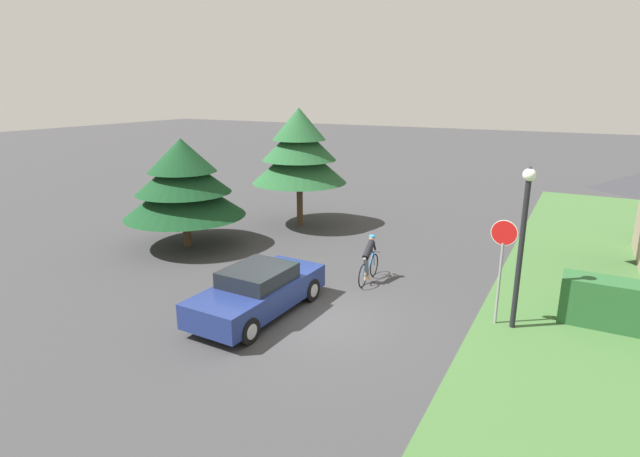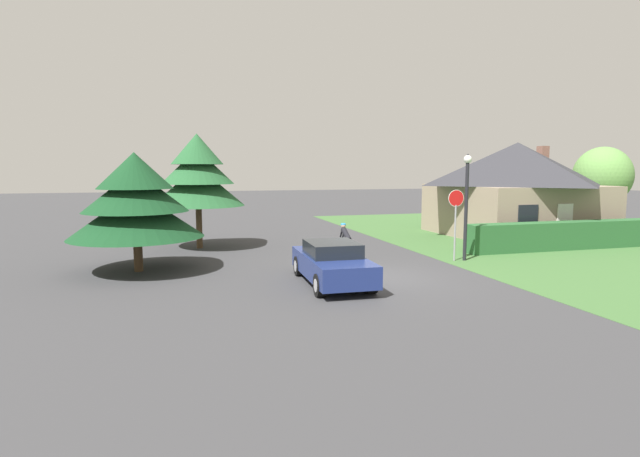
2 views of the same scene
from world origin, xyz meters
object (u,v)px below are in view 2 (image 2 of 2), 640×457
object	(u,v)px
street_lamp	(467,195)
conifer_tall_far	(198,175)
sedan_left_lane	(332,264)
stop_sign	(456,212)
cyclist	(346,243)
conifer_tall_near	(136,201)
cottage_house	(516,187)
deciduous_tree_right	(602,176)

from	to	relation	value
street_lamp	conifer_tall_far	bearing A→B (deg)	148.48
sedan_left_lane	stop_sign	world-z (taller)	stop_sign
sedan_left_lane	cyclist	xyz separation A→B (m)	(1.73, 3.73, 0.07)
conifer_tall_far	street_lamp	bearing A→B (deg)	-31.52
cyclist	conifer_tall_far	xyz separation A→B (m)	(-5.53, 4.99, 2.67)
conifer_tall_far	stop_sign	bearing A→B (deg)	-32.50
conifer_tall_near	conifer_tall_far	size ratio (longest dim) A/B	0.89
cottage_house	stop_sign	world-z (taller)	cottage_house
street_lamp	conifer_tall_near	distance (m)	12.60
stop_sign	deciduous_tree_right	size ratio (longest dim) A/B	0.57
sedan_left_lane	deciduous_tree_right	distance (m)	21.95
sedan_left_lane	deciduous_tree_right	bearing A→B (deg)	-63.31
cottage_house	sedan_left_lane	bearing A→B (deg)	-147.69
conifer_tall_near	deciduous_tree_right	size ratio (longest dim) A/B	0.94
cottage_house	stop_sign	distance (m)	9.84
stop_sign	deciduous_tree_right	bearing A→B (deg)	-151.93
sedan_left_lane	street_lamp	world-z (taller)	street_lamp
street_lamp	deciduous_tree_right	bearing A→B (deg)	26.54
cottage_house	stop_sign	xyz separation A→B (m)	(-7.55, -6.28, -0.67)
conifer_tall_near	sedan_left_lane	bearing A→B (deg)	-31.99
conifer_tall_far	conifer_tall_near	bearing A→B (deg)	-115.77
cyclist	sedan_left_lane	bearing A→B (deg)	151.77
street_lamp	stop_sign	bearing A→B (deg)	174.94
conifer_tall_far	deciduous_tree_right	size ratio (longest dim) A/B	1.06
cottage_house	deciduous_tree_right	xyz separation A→B (m)	(6.29, 0.38, 0.58)
stop_sign	conifer_tall_near	distance (m)	12.17
cyclist	conifer_tall_far	bearing A→B (deg)	44.59
street_lamp	deciduous_tree_right	world-z (taller)	deciduous_tree_right
cottage_house	conifer_tall_near	distance (m)	20.25
cottage_house	conifer_tall_far	bearing A→B (deg)	179.44
cottage_house	cyclist	world-z (taller)	cottage_house
cyclist	conifer_tall_near	xyz separation A→B (m)	(-7.88, 0.11, 1.81)
cottage_house	conifer_tall_near	size ratio (longest dim) A/B	1.79
cottage_house	deciduous_tree_right	distance (m)	6.33
sedan_left_lane	conifer_tall_far	xyz separation A→B (m)	(-3.80, 8.72, 2.74)
cottage_house	cyclist	xyz separation A→B (m)	(-11.75, -5.07, -1.94)
cottage_house	street_lamp	bearing A→B (deg)	-139.19
conifer_tall_near	conifer_tall_far	world-z (taller)	conifer_tall_far
conifer_tall_near	deciduous_tree_right	bearing A→B (deg)	11.62
cyclist	deciduous_tree_right	distance (m)	19.01
street_lamp	conifer_tall_near	bearing A→B (deg)	173.80
cottage_house	conifer_tall_near	xyz separation A→B (m)	(-19.63, -4.96, -0.13)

